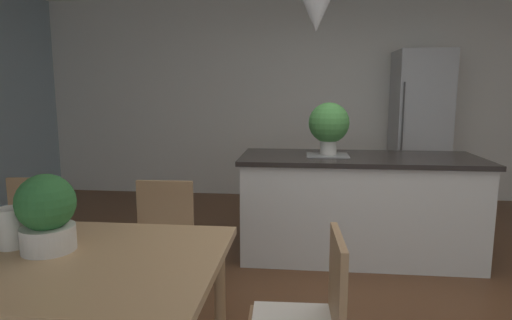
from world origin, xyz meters
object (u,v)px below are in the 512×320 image
object	(u,v)px
potted_plant_on_table	(46,212)
vase_on_dining_table	(11,228)
kitchen_island	(358,205)
potted_plant_on_island	(329,124)
chair_far_right	(161,245)
refrigerator	(419,130)
chair_far_left	(29,240)

from	to	relation	value
potted_plant_on_table	vase_on_dining_table	xyz separation A→B (m)	(-0.20, 0.02, -0.09)
kitchen_island	potted_plant_on_island	size ratio (longest dim) A/B	4.43
chair_far_right	kitchen_island	size ratio (longest dim) A/B	0.42
chair_far_right	refrigerator	bearing A→B (deg)	51.98
kitchen_island	vase_on_dining_table	distance (m)	2.72
chair_far_right	vase_on_dining_table	xyz separation A→B (m)	(-0.44, -0.79, 0.35)
refrigerator	potted_plant_on_island	xyz separation A→B (m)	(-1.24, -1.85, 0.20)
chair_far_right	chair_far_left	bearing A→B (deg)	-179.99
kitchen_island	potted_plant_on_table	xyz separation A→B (m)	(-1.65, -1.98, 0.45)
chair_far_left	potted_plant_on_island	size ratio (longest dim) A/B	1.88
chair_far_right	vase_on_dining_table	size ratio (longest dim) A/B	4.59
vase_on_dining_table	kitchen_island	bearing A→B (deg)	46.84
chair_far_left	vase_on_dining_table	distance (m)	0.98
chair_far_left	kitchen_island	xyz separation A→B (m)	(2.31, 1.18, -0.01)
chair_far_right	potted_plant_on_island	xyz separation A→B (m)	(1.13, 1.18, 0.70)
kitchen_island	chair_far_right	bearing A→B (deg)	-139.92
refrigerator	chair_far_right	bearing A→B (deg)	-128.02
refrigerator	potted_plant_on_table	size ratio (longest dim) A/B	5.48
chair_far_right	kitchen_island	distance (m)	1.83
potted_plant_on_island	vase_on_dining_table	xyz separation A→B (m)	(-1.57, -1.96, -0.35)
chair_far_right	kitchen_island	world-z (taller)	kitchen_island
chair_far_left	kitchen_island	size ratio (longest dim) A/B	0.42
vase_on_dining_table	potted_plant_on_island	bearing A→B (deg)	51.32
chair_far_right	chair_far_left	distance (m)	0.91
potted_plant_on_island	kitchen_island	bearing A→B (deg)	0.00
chair_far_right	potted_plant_on_table	world-z (taller)	potted_plant_on_table
chair_far_right	potted_plant_on_table	size ratio (longest dim) A/B	2.44
chair_far_right	refrigerator	xyz separation A→B (m)	(2.37, 3.03, 0.50)
kitchen_island	refrigerator	bearing A→B (deg)	62.37
vase_on_dining_table	potted_plant_on_table	bearing A→B (deg)	-5.65
chair_far_left	potted_plant_on_island	world-z (taller)	potted_plant_on_island
refrigerator	potted_plant_on_island	size ratio (longest dim) A/B	4.23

